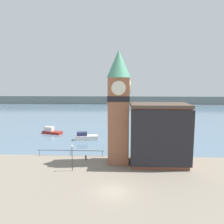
# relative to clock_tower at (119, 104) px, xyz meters

# --- Properties ---
(ground_plane) EXTENTS (160.00, 160.00, 0.00)m
(ground_plane) POSITION_rel_clock_tower_xyz_m (-0.49, -10.52, -10.20)
(ground_plane) COLOR gray
(water) EXTENTS (160.00, 120.00, 0.00)m
(water) POSITION_rel_clock_tower_xyz_m (-0.49, 63.02, -10.20)
(water) COLOR slate
(water) RESTS_ON ground_plane
(far_shoreline) EXTENTS (180.00, 3.00, 5.00)m
(far_shoreline) POSITION_rel_clock_tower_xyz_m (-0.49, 103.02, -7.70)
(far_shoreline) COLOR slate
(far_shoreline) RESTS_ON water
(pier_railing) EXTENTS (12.72, 0.08, 1.09)m
(pier_railing) POSITION_rel_clock_tower_xyz_m (-9.12, 2.77, -9.23)
(pier_railing) COLOR #333338
(pier_railing) RESTS_ON ground_plane
(clock_tower) EXTENTS (4.03, 4.03, 19.21)m
(clock_tower) POSITION_rel_clock_tower_xyz_m (0.00, 0.00, 0.00)
(clock_tower) COLOR #935B42
(clock_tower) RESTS_ON ground_plane
(pier_building) EXTENTS (9.73, 6.17, 10.38)m
(pier_building) POSITION_rel_clock_tower_xyz_m (6.83, -0.63, -4.98)
(pier_building) COLOR brown
(pier_building) RESTS_ON ground_plane
(boat_near) EXTENTS (5.77, 2.79, 1.99)m
(boat_near) POSITION_rel_clock_tower_xyz_m (-8.27, 14.45, -9.46)
(boat_near) COLOR silver
(boat_near) RESTS_ON water
(boat_far) EXTENTS (5.79, 3.50, 1.84)m
(boat_far) POSITION_rel_clock_tower_xyz_m (-18.71, 20.69, -9.54)
(boat_far) COLOR maroon
(boat_far) RESTS_ON water
(mooring_bollard_near) EXTENTS (0.28, 0.28, 0.80)m
(mooring_bollard_near) POSITION_rel_clock_tower_xyz_m (-5.92, 0.93, -9.76)
(mooring_bollard_near) COLOR black
(mooring_bollard_near) RESTS_ON ground_plane
(lamp_post) EXTENTS (0.32, 0.32, 4.15)m
(lamp_post) POSITION_rel_clock_tower_xyz_m (-7.22, -4.17, -7.32)
(lamp_post) COLOR #2D2D33
(lamp_post) RESTS_ON ground_plane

